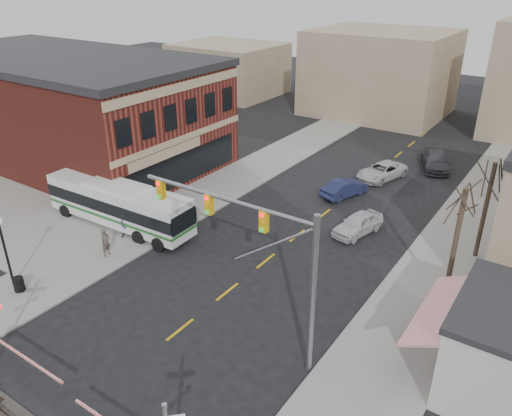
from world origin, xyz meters
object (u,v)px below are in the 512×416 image
at_px(car_b, 344,188).
at_px(car_c, 382,171).
at_px(pedestrian_far, 126,225).
at_px(traffic_signal_mast, 261,246).
at_px(car_a, 358,224).
at_px(street_lamp, 2,237).
at_px(pedestrian_near, 106,242).
at_px(trash_bin, 19,284).
at_px(transit_bus, 119,204).
at_px(car_d, 435,160).

height_order(car_b, car_c, car_b).
bearing_deg(pedestrian_far, car_b, 5.96).
bearing_deg(traffic_signal_mast, car_a, 93.86).
bearing_deg(car_b, pedestrian_far, 76.04).
xyz_separation_m(street_lamp, car_b, (10.43, 22.40, -2.54)).
relative_size(street_lamp, pedestrian_near, 2.35).
distance_m(car_a, pedestrian_near, 16.88).
height_order(street_lamp, trash_bin, street_lamp).
bearing_deg(transit_bus, street_lamp, -86.24).
xyz_separation_m(car_b, pedestrian_near, (-8.48, -17.14, 0.35)).
bearing_deg(traffic_signal_mast, trash_bin, -164.45).
distance_m(pedestrian_near, pedestrian_far, 2.53).
bearing_deg(car_c, traffic_signal_mast, -66.21).
relative_size(traffic_signal_mast, street_lamp, 2.16).
xyz_separation_m(street_lamp, pedestrian_far, (1.20, 7.68, -2.23)).
xyz_separation_m(car_a, pedestrian_far, (-12.69, -9.52, 0.29)).
xyz_separation_m(car_b, pedestrian_far, (-9.23, -14.72, 0.31)).
relative_size(traffic_signal_mast, car_c, 1.88).
xyz_separation_m(car_c, pedestrian_near, (-9.58, -22.34, 0.35)).
height_order(pedestrian_near, pedestrian_far, pedestrian_near).
xyz_separation_m(traffic_signal_mast, car_d, (-0.14, 29.07, -4.95)).
bearing_deg(car_c, street_lamp, -96.67).
height_order(street_lamp, car_a, street_lamp).
relative_size(car_a, car_b, 1.00).
height_order(traffic_signal_mast, car_c, traffic_signal_mast).
bearing_deg(transit_bus, pedestrian_near, -53.94).
distance_m(car_b, pedestrian_far, 17.38).
distance_m(car_b, car_c, 5.32).
relative_size(transit_bus, car_c, 2.39).
relative_size(trash_bin, pedestrian_near, 0.45).
relative_size(street_lamp, car_a, 1.03).
height_order(street_lamp, pedestrian_near, street_lamp).
bearing_deg(trash_bin, car_a, 53.12).
relative_size(car_c, pedestrian_far, 2.82).
distance_m(traffic_signal_mast, trash_bin, 15.35).
distance_m(car_c, pedestrian_near, 24.31).
bearing_deg(pedestrian_far, street_lamp, -150.81).
distance_m(street_lamp, pedestrian_far, 8.09).
height_order(trash_bin, car_a, car_a).
bearing_deg(car_d, pedestrian_near, -137.51).
relative_size(transit_bus, car_a, 2.82).
xyz_separation_m(traffic_signal_mast, pedestrian_near, (-12.84, 1.54, -4.66)).
bearing_deg(trash_bin, pedestrian_near, 78.66).
distance_m(car_c, car_d, 6.07).
bearing_deg(car_c, pedestrian_near, -97.20).
bearing_deg(pedestrian_near, car_a, -49.92).
distance_m(transit_bus, street_lamp, 8.88).
bearing_deg(car_a, pedestrian_near, -121.35).
xyz_separation_m(trash_bin, pedestrian_near, (1.08, 5.41, 0.51)).
relative_size(transit_bus, car_b, 2.83).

